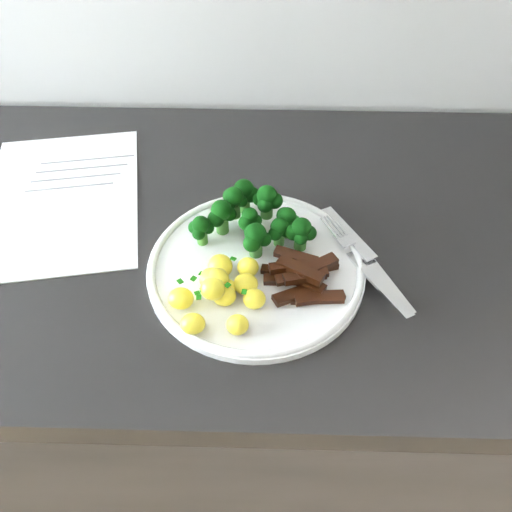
{
  "coord_description": "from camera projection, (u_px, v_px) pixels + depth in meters",
  "views": [
    {
      "loc": [
        0.19,
        1.11,
        1.48
      ],
      "look_at": [
        0.18,
        1.59,
        0.95
      ],
      "focal_mm": 38.55,
      "sensor_mm": 36.0,
      "label": 1
    }
  ],
  "objects": [
    {
      "name": "plate",
      "position": [
        256.0,
        267.0,
        0.73
      ],
      "size": [
        0.29,
        0.29,
        0.02
      ],
      "color": "white",
      "rests_on": "counter"
    },
    {
      "name": "potatoes",
      "position": [
        221.0,
        289.0,
        0.68
      ],
      "size": [
        0.12,
        0.12,
        0.05
      ],
      "color": "#FEEE44",
      "rests_on": "plate"
    },
    {
      "name": "fork",
      "position": [
        366.0,
        268.0,
        0.72
      ],
      "size": [
        0.1,
        0.18,
        0.02
      ],
      "color": "silver",
      "rests_on": "plate"
    },
    {
      "name": "beef_strips",
      "position": [
        303.0,
        277.0,
        0.7
      ],
      "size": [
        0.11,
        0.09,
        0.03
      ],
      "color": "black",
      "rests_on": "plate"
    },
    {
      "name": "recipe_paper",
      "position": [
        63.0,
        198.0,
        0.83
      ],
      "size": [
        0.28,
        0.35,
        0.0
      ],
      "color": "white",
      "rests_on": "counter"
    },
    {
      "name": "knife",
      "position": [
        376.0,
        271.0,
        0.73
      ],
      "size": [
        0.11,
        0.19,
        0.02
      ],
      "color": "silver",
      "rests_on": "plate"
    },
    {
      "name": "counter",
      "position": [
        243.0,
        391.0,
        1.13
      ],
      "size": [
        2.46,
        0.62,
        0.92
      ],
      "color": "black",
      "rests_on": "ground"
    },
    {
      "name": "broccoli",
      "position": [
        255.0,
        216.0,
        0.74
      ],
      "size": [
        0.17,
        0.13,
        0.06
      ],
      "color": "#336F24",
      "rests_on": "plate"
    }
  ]
}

